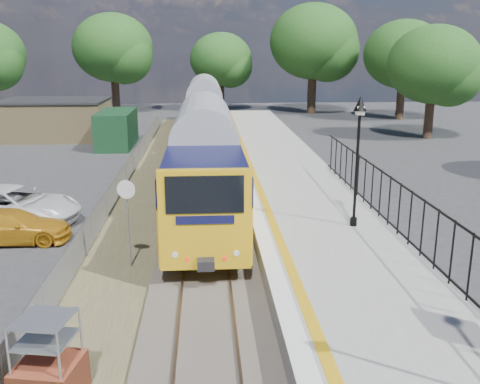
{
  "coord_description": "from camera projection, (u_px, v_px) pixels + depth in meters",
  "views": [
    {
      "loc": [
        0.05,
        -11.91,
        7.04
      ],
      "look_at": [
        1.27,
        6.81,
        2.0
      ],
      "focal_mm": 40.0,
      "sensor_mm": 36.0,
      "label": 1
    }
  ],
  "objects": [
    {
      "name": "ground",
      "position": [
        207.0,
        341.0,
        13.3
      ],
      "size": [
        120.0,
        120.0,
        0.0
      ],
      "primitive_type": "plane",
      "color": "#2D2D30",
      "rests_on": "ground"
    },
    {
      "name": "track_bed",
      "position": [
        194.0,
        219.0,
        22.57
      ],
      "size": [
        5.9,
        80.0,
        0.29
      ],
      "color": "#473F38",
      "rests_on": "ground"
    },
    {
      "name": "platform",
      "position": [
        312.0,
        221.0,
        21.16
      ],
      "size": [
        5.0,
        70.0,
        0.9
      ],
      "primitive_type": "cube",
      "color": "gray",
      "rests_on": "ground"
    },
    {
      "name": "platform_edge",
      "position": [
        260.0,
        211.0,
        20.91
      ],
      "size": [
        0.9,
        70.0,
        0.01
      ],
      "color": "silver",
      "rests_on": "platform"
    },
    {
      "name": "victorian_lamp_north",
      "position": [
        359.0,
        131.0,
        18.3
      ],
      "size": [
        0.44,
        0.44,
        4.6
      ],
      "color": "black",
      "rests_on": "platform"
    },
    {
      "name": "palisade_fence",
      "position": [
        433.0,
        236.0,
        15.39
      ],
      "size": [
        0.12,
        26.0,
        2.0
      ],
      "color": "black",
      "rests_on": "platform"
    },
    {
      "name": "wire_fence",
      "position": [
        114.0,
        194.0,
        24.44
      ],
      "size": [
        0.06,
        52.0,
        1.2
      ],
      "color": "#999EA3",
      "rests_on": "ground"
    },
    {
      "name": "outbuilding",
      "position": [
        67.0,
        121.0,
        42.29
      ],
      "size": [
        10.8,
        10.1,
        3.12
      ],
      "color": "#9E8859",
      "rests_on": "ground"
    },
    {
      "name": "tree_line",
      "position": [
        218.0,
        53.0,
        52.14
      ],
      "size": [
        56.8,
        43.8,
        11.88
      ],
      "color": "#332319",
      "rests_on": "ground"
    },
    {
      "name": "train",
      "position": [
        204.0,
        123.0,
        35.08
      ],
      "size": [
        2.82,
        40.83,
        3.51
      ],
      "color": "gold",
      "rests_on": "ground"
    },
    {
      "name": "brick_plinth",
      "position": [
        48.0,
        362.0,
        10.76
      ],
      "size": [
        1.41,
        1.41,
        1.95
      ],
      "rotation": [
        0.0,
        0.0,
        -0.19
      ],
      "color": "brown",
      "rests_on": "ground"
    },
    {
      "name": "speed_sign",
      "position": [
        127.0,
        208.0,
        17.14
      ],
      "size": [
        0.6,
        0.19,
        3.02
      ],
      "rotation": [
        0.0,
        0.0,
        -0.26
      ],
      "color": "#999EA3",
      "rests_on": "ground"
    },
    {
      "name": "car_yellow",
      "position": [
        12.0,
        226.0,
        19.95
      ],
      "size": [
        4.32,
        1.85,
        1.24
      ],
      "primitive_type": "imported",
      "rotation": [
        0.0,
        0.0,
        1.6
      ],
      "color": "#C18116",
      "rests_on": "ground"
    },
    {
      "name": "car_white",
      "position": [
        13.0,
        205.0,
        22.09
      ],
      "size": [
        6.05,
        3.88,
        1.55
      ],
      "primitive_type": "imported",
      "rotation": [
        0.0,
        0.0,
        1.32
      ],
      "color": "white",
      "rests_on": "ground"
    }
  ]
}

